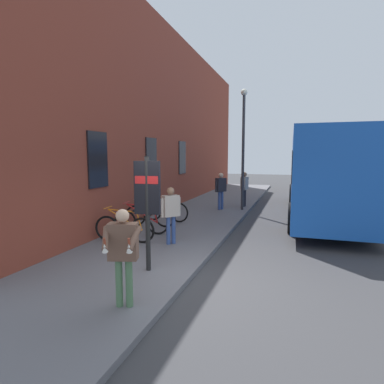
{
  "coord_description": "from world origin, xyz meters",
  "views": [
    {
      "loc": [
        -5.73,
        -1.95,
        2.55
      ],
      "look_at": [
        2.4,
        0.76,
        1.53
      ],
      "focal_mm": 29.43,
      "sensor_mm": 36.0,
      "label": 1
    }
  ],
  "objects_px": {
    "bicycle_beside_lamp": "(151,215)",
    "street_lamp": "(243,139)",
    "tourist_with_hotdogs": "(123,247)",
    "bicycle_under_window": "(142,221)",
    "city_bus": "(324,170)",
    "bicycle_by_door": "(125,228)",
    "pedestrian_by_facade": "(244,186)",
    "pedestrian_near_bus": "(221,187)",
    "transit_info_sign": "(147,195)",
    "bicycle_leaning_wall": "(166,211)",
    "pedestrian_crossing_street": "(171,210)"
  },
  "relations": [
    {
      "from": "pedestrian_by_facade",
      "to": "pedestrian_near_bus",
      "type": "relative_size",
      "value": 0.99
    },
    {
      "from": "bicycle_by_door",
      "to": "pedestrian_crossing_street",
      "type": "bearing_deg",
      "value": -79.16
    },
    {
      "from": "pedestrian_crossing_street",
      "to": "bicycle_by_door",
      "type": "bearing_deg",
      "value": 100.84
    },
    {
      "from": "pedestrian_crossing_street",
      "to": "street_lamp",
      "type": "xyz_separation_m",
      "value": [
        6.0,
        -0.95,
        2.13
      ]
    },
    {
      "from": "bicycle_beside_lamp",
      "to": "tourist_with_hotdogs",
      "type": "bearing_deg",
      "value": -158.35
    },
    {
      "from": "bicycle_under_window",
      "to": "pedestrian_near_bus",
      "type": "distance_m",
      "value": 5.2
    },
    {
      "from": "pedestrian_near_bus",
      "to": "tourist_with_hotdogs",
      "type": "xyz_separation_m",
      "value": [
        -9.3,
        -0.62,
        -0.02
      ]
    },
    {
      "from": "bicycle_under_window",
      "to": "tourist_with_hotdogs",
      "type": "relative_size",
      "value": 1.11
    },
    {
      "from": "bicycle_beside_lamp",
      "to": "pedestrian_near_bus",
      "type": "distance_m",
      "value": 4.35
    },
    {
      "from": "pedestrian_by_facade",
      "to": "bicycle_leaning_wall",
      "type": "bearing_deg",
      "value": 152.55
    },
    {
      "from": "bicycle_under_window",
      "to": "city_bus",
      "type": "xyz_separation_m",
      "value": [
        5.43,
        -5.53,
        1.41
      ]
    },
    {
      "from": "bicycle_under_window",
      "to": "bicycle_beside_lamp",
      "type": "bearing_deg",
      "value": 9.16
    },
    {
      "from": "bicycle_beside_lamp",
      "to": "street_lamp",
      "type": "bearing_deg",
      "value": -28.86
    },
    {
      "from": "city_bus",
      "to": "pedestrian_by_facade",
      "type": "distance_m",
      "value": 3.52
    },
    {
      "from": "pedestrian_near_bus",
      "to": "tourist_with_hotdogs",
      "type": "height_order",
      "value": "pedestrian_near_bus"
    },
    {
      "from": "pedestrian_near_bus",
      "to": "street_lamp",
      "type": "relative_size",
      "value": 0.31
    },
    {
      "from": "bicycle_by_door",
      "to": "pedestrian_near_bus",
      "type": "height_order",
      "value": "pedestrian_near_bus"
    },
    {
      "from": "pedestrian_by_facade",
      "to": "bicycle_under_window",
      "type": "bearing_deg",
      "value": 160.44
    },
    {
      "from": "bicycle_beside_lamp",
      "to": "city_bus",
      "type": "bearing_deg",
      "value": -51.66
    },
    {
      "from": "bicycle_by_door",
      "to": "city_bus",
      "type": "relative_size",
      "value": 0.17
    },
    {
      "from": "bicycle_under_window",
      "to": "transit_info_sign",
      "type": "bearing_deg",
      "value": -149.93
    },
    {
      "from": "pedestrian_crossing_street",
      "to": "tourist_with_hotdogs",
      "type": "height_order",
      "value": "tourist_with_hotdogs"
    },
    {
      "from": "pedestrian_crossing_street",
      "to": "tourist_with_hotdogs",
      "type": "distance_m",
      "value": 3.63
    },
    {
      "from": "bicycle_by_door",
      "to": "street_lamp",
      "type": "relative_size",
      "value": 0.34
    },
    {
      "from": "pedestrian_near_bus",
      "to": "bicycle_under_window",
      "type": "bearing_deg",
      "value": 165.24
    },
    {
      "from": "bicycle_by_door",
      "to": "tourist_with_hotdogs",
      "type": "distance_m",
      "value": 3.89
    },
    {
      "from": "bicycle_beside_lamp",
      "to": "transit_info_sign",
      "type": "bearing_deg",
      "value": -154.73
    },
    {
      "from": "bicycle_by_door",
      "to": "transit_info_sign",
      "type": "relative_size",
      "value": 0.74
    },
    {
      "from": "city_bus",
      "to": "bicycle_leaning_wall",
      "type": "bearing_deg",
      "value": 122.35
    },
    {
      "from": "bicycle_by_door",
      "to": "city_bus",
      "type": "distance_m",
      "value": 8.6
    },
    {
      "from": "bicycle_leaning_wall",
      "to": "city_bus",
      "type": "distance_m",
      "value": 6.7
    },
    {
      "from": "pedestrian_by_facade",
      "to": "pedestrian_crossing_street",
      "type": "relative_size",
      "value": 1.04
    },
    {
      "from": "bicycle_under_window",
      "to": "pedestrian_by_facade",
      "type": "bearing_deg",
      "value": -19.56
    },
    {
      "from": "bicycle_leaning_wall",
      "to": "transit_info_sign",
      "type": "bearing_deg",
      "value": -161.19
    },
    {
      "from": "street_lamp",
      "to": "tourist_with_hotdogs",
      "type": "bearing_deg",
      "value": 178.23
    },
    {
      "from": "bicycle_leaning_wall",
      "to": "tourist_with_hotdogs",
      "type": "bearing_deg",
      "value": -162.74
    },
    {
      "from": "bicycle_leaning_wall",
      "to": "city_bus",
      "type": "relative_size",
      "value": 0.17
    },
    {
      "from": "transit_info_sign",
      "to": "pedestrian_by_facade",
      "type": "relative_size",
      "value": 1.48
    },
    {
      "from": "bicycle_under_window",
      "to": "bicycle_beside_lamp",
      "type": "xyz_separation_m",
      "value": [
        0.94,
        0.15,
        0.0
      ]
    },
    {
      "from": "bicycle_leaning_wall",
      "to": "pedestrian_near_bus",
      "type": "bearing_deg",
      "value": -23.3
    },
    {
      "from": "pedestrian_crossing_street",
      "to": "bicycle_beside_lamp",
      "type": "bearing_deg",
      "value": 40.38
    },
    {
      "from": "city_bus",
      "to": "street_lamp",
      "type": "bearing_deg",
      "value": 93.03
    },
    {
      "from": "bicycle_by_door",
      "to": "bicycle_leaning_wall",
      "type": "distance_m",
      "value": 2.92
    },
    {
      "from": "bicycle_by_door",
      "to": "street_lamp",
      "type": "distance_m",
      "value": 7.16
    },
    {
      "from": "bicycle_under_window",
      "to": "bicycle_by_door",
      "type": "bearing_deg",
      "value": 179.47
    },
    {
      "from": "bicycle_under_window",
      "to": "tourist_with_hotdogs",
      "type": "xyz_separation_m",
      "value": [
        -4.31,
        -1.93,
        0.59
      ]
    },
    {
      "from": "pedestrian_by_facade",
      "to": "tourist_with_hotdogs",
      "type": "bearing_deg",
      "value": 178.66
    },
    {
      "from": "bicycle_leaning_wall",
      "to": "pedestrian_by_facade",
      "type": "xyz_separation_m",
      "value": [
        4.2,
        -2.18,
        0.6
      ]
    },
    {
      "from": "bicycle_leaning_wall",
      "to": "transit_info_sign",
      "type": "distance_m",
      "value": 5.06
    },
    {
      "from": "city_bus",
      "to": "tourist_with_hotdogs",
      "type": "height_order",
      "value": "city_bus"
    }
  ]
}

